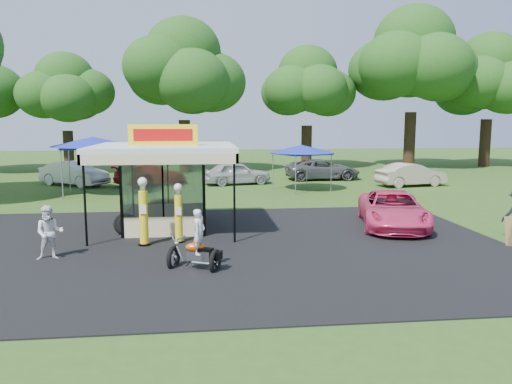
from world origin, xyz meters
TOP-DOWN VIEW (x-y plane):
  - ground at (0.00, 0.00)m, footprint 120.00×120.00m
  - asphalt_apron at (0.00, 2.00)m, footprint 20.00×14.00m
  - gas_station_kiosk at (-2.00, 4.99)m, footprint 5.40×5.40m
  - gas_pump_left at (-2.59, 2.37)m, footprint 0.45×0.45m
  - gas_pump_right at (-1.41, 2.66)m, footprint 0.40×0.40m
  - motorcycle at (-0.75, -0.66)m, footprint 1.65×1.25m
  - spare_tires at (-3.45, 4.11)m, footprint 1.03×0.66m
  - kiosk_car at (-2.00, 7.20)m, footprint 2.82×1.13m
  - pink_sedan at (7.13, 4.35)m, footprint 3.64×5.73m
  - spectator_west at (-5.33, 0.96)m, footprint 0.94×0.79m
  - bg_car_a at (-9.00, 19.40)m, footprint 5.04×4.17m
  - bg_car_b at (-3.93, 18.96)m, footprint 5.24×3.96m
  - bg_car_c at (1.83, 18.82)m, footprint 4.85×2.76m
  - bg_car_d at (8.32, 20.87)m, footprint 5.46×2.61m
  - bg_car_e at (13.25, 16.62)m, footprint 4.85×2.47m
  - tent_west at (-6.87, 15.39)m, footprint 4.83×4.83m
  - tent_east at (5.63, 15.49)m, footprint 4.04×4.04m
  - oak_far_b at (-11.47, 28.13)m, footprint 8.06×8.06m
  - oak_far_c at (-1.87, 27.15)m, footprint 10.45×10.45m
  - oak_far_d at (9.05, 29.96)m, footprint 8.99×8.99m
  - oak_far_e at (18.23, 28.54)m, footprint 11.78×11.78m
  - oak_far_f at (26.07, 29.52)m, footprint 10.00×10.00m

SIDE VIEW (x-z plane):
  - ground at x=0.00m, z-range 0.00..0.00m
  - asphalt_apron at x=0.00m, z-range 0.00..0.04m
  - spare_tires at x=-3.45m, z-range -0.01..0.85m
  - kiosk_car at x=-2.00m, z-range 0.00..0.96m
  - bg_car_b at x=-3.93m, z-range 0.00..1.41m
  - motorcycle at x=-0.75m, z-range -0.21..1.67m
  - pink_sedan at x=7.13m, z-range 0.00..1.47m
  - bg_car_d at x=8.32m, z-range 0.00..1.50m
  - bg_car_e at x=13.25m, z-range 0.00..1.53m
  - bg_car_c at x=1.83m, z-range 0.00..1.55m
  - bg_car_a at x=-9.00m, z-range 0.00..1.62m
  - spectator_west at x=-5.33m, z-range 0.00..1.72m
  - gas_pump_right at x=-1.41m, z-range -0.04..2.10m
  - gas_pump_left at x=-2.59m, z-range -0.05..2.36m
  - gas_station_kiosk at x=-2.00m, z-range -0.31..3.87m
  - tent_east at x=5.63m, z-range 1.14..3.96m
  - tent_west at x=-6.87m, z-range 1.37..4.74m
  - oak_far_b at x=-11.47m, z-range 1.33..10.94m
  - oak_far_d at x=9.05m, z-range 1.47..12.18m
  - oak_far_f at x=26.07m, z-range 1.71..13.76m
  - oak_far_c at x=-1.87m, z-range 1.66..13.98m
  - oak_far_e at x=18.23m, z-range 1.94..15.97m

